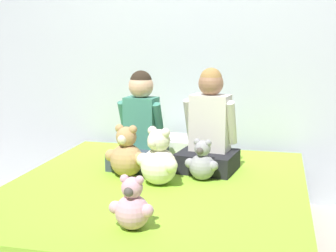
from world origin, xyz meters
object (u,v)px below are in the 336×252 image
object	(u,v)px
teddy_bear_held_by_right_child	(202,163)
teddy_bear_at_foot_of_bed	(132,207)
bed	(156,219)
teddy_bear_between_children	(159,160)
child_on_left	(140,128)
teddy_bear_held_by_left_child	(126,155)
child_on_right	(209,130)
pillow_at_headboard	(183,145)

from	to	relation	value
teddy_bear_held_by_right_child	teddy_bear_at_foot_of_bed	size ratio (longest dim) A/B	1.00
bed	teddy_bear_between_children	bearing A→B (deg)	1.73
child_on_left	teddy_bear_between_children	world-z (taller)	child_on_left
teddy_bear_held_by_right_child	teddy_bear_held_by_left_child	bearing A→B (deg)	-164.90
child_on_right	teddy_bear_between_children	size ratio (longest dim) A/B	1.93
child_on_right	teddy_bear_between_children	bearing A→B (deg)	-113.54
bed	child_on_right	size ratio (longest dim) A/B	2.92
bed	teddy_bear_held_by_left_child	size ratio (longest dim) A/B	5.92
child_on_right	pillow_at_headboard	distance (m)	0.48
child_on_left	child_on_right	xyz separation A→B (m)	(0.45, -0.01, 0.01)
child_on_left	child_on_right	world-z (taller)	child_on_right
teddy_bear_held_by_left_child	teddy_bear_between_children	xyz separation A→B (m)	(0.22, -0.10, 0.01)
teddy_bear_held_by_left_child	pillow_at_headboard	xyz separation A→B (m)	(0.21, 0.63, -0.08)
bed	teddy_bear_held_by_right_child	bearing A→B (deg)	29.82
teddy_bear_between_children	pillow_at_headboard	bearing A→B (deg)	115.58
child_on_left	pillow_at_headboard	size ratio (longest dim) A/B	1.38
teddy_bear_held_by_left_child	teddy_bear_held_by_right_child	size ratio (longest dim) A/B	1.29
teddy_bear_held_by_left_child	pillow_at_headboard	size ratio (longest dim) A/B	0.71
child_on_left	child_on_right	bearing A→B (deg)	5.36
teddy_bear_between_children	teddy_bear_at_foot_of_bed	distance (m)	0.64
pillow_at_headboard	child_on_right	bearing A→B (deg)	-56.51
teddy_bear_between_children	teddy_bear_at_foot_of_bed	world-z (taller)	teddy_bear_between_children
teddy_bear_held_by_left_child	child_on_right	bearing A→B (deg)	39.65
bed	teddy_bear_held_by_left_child	world-z (taller)	teddy_bear_held_by_left_child
child_on_right	teddy_bear_at_foot_of_bed	xyz separation A→B (m)	(-0.18, -1.00, -0.15)
child_on_right	teddy_bear_held_by_left_child	bearing A→B (deg)	-141.04
teddy_bear_held_by_left_child	bed	bearing A→B (deg)	-16.28
child_on_left	teddy_bear_held_by_right_child	bearing A→B (deg)	-21.66
teddy_bear_held_by_right_child	teddy_bear_at_foot_of_bed	bearing A→B (deg)	-92.71
pillow_at_headboard	teddy_bear_at_foot_of_bed	bearing A→B (deg)	-87.46
bed	teddy_bear_held_by_left_child	xyz separation A→B (m)	(-0.21, 0.10, 0.34)
bed	teddy_bear_held_by_right_child	xyz separation A→B (m)	(0.24, 0.14, 0.31)
child_on_right	teddy_bear_between_children	distance (m)	0.45
child_on_right	pillow_at_headboard	xyz separation A→B (m)	(-0.24, 0.37, -0.20)
teddy_bear_at_foot_of_bed	teddy_bear_held_by_left_child	bearing A→B (deg)	112.10
child_on_right	teddy_bear_held_by_right_child	bearing A→B (deg)	-82.54
teddy_bear_at_foot_of_bed	pillow_at_headboard	distance (m)	1.37
child_on_left	teddy_bear_held_by_left_child	bearing A→B (deg)	-84.80
child_on_left	child_on_right	size ratio (longest dim) A/B	0.96
teddy_bear_held_by_right_child	teddy_bear_between_children	bearing A→B (deg)	-138.31
bed	teddy_bear_at_foot_of_bed	world-z (taller)	teddy_bear_at_foot_of_bed
child_on_left	teddy_bear_between_children	distance (m)	0.44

